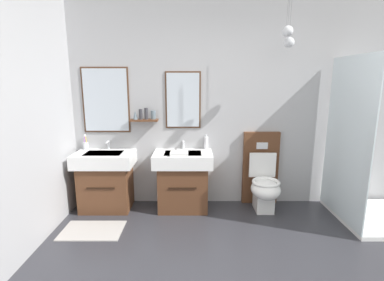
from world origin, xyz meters
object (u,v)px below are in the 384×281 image
toilet (264,181)px  toothbrush_cup (87,145)px  shower_tray (369,190)px  vanity_sink_right (184,179)px  vanity_sink_left (107,179)px  soap_dispenser (207,143)px  folded_hand_towel (181,154)px

toilet → toothbrush_cup: toilet is taller
shower_tray → vanity_sink_right: bearing=171.6°
vanity_sink_right → toothbrush_cup: size_ratio=3.75×
toothbrush_cup → vanity_sink_left: bearing=-30.7°
soap_dispenser → vanity_sink_left: bearing=-172.0°
toilet → soap_dispenser: size_ratio=4.90×
vanity_sink_left → shower_tray: size_ratio=0.39×
toilet → folded_hand_towel: toilet is taller
toothbrush_cup → vanity_sink_right: bearing=-7.7°
soap_dispenser → vanity_sink_right: bearing=-148.8°
vanity_sink_left → folded_hand_towel: folded_hand_towel is taller
toilet → toothbrush_cup: 2.41m
vanity_sink_left → toothbrush_cup: 0.54m
vanity_sink_right → toilet: bearing=0.8°
soap_dispenser → folded_hand_towel: size_ratio=0.93×
toilet → vanity_sink_left: bearing=-179.6°
vanity_sink_left → soap_dispenser: 1.41m
vanity_sink_left → folded_hand_towel: bearing=-9.0°
vanity_sink_left → shower_tray: (3.25, -0.33, -0.02)m
vanity_sink_left → vanity_sink_right: 1.01m
vanity_sink_left → shower_tray: shower_tray is taller
folded_hand_towel → shower_tray: bearing=-4.4°
toothbrush_cup → folded_hand_towel: toothbrush_cup is taller
vanity_sink_left → soap_dispenser: size_ratio=3.76×
toilet → soap_dispenser: 0.90m
shower_tray → toothbrush_cup: bearing=171.9°
vanity_sink_left → toilet: size_ratio=0.77×
vanity_sink_right → toilet: toilet is taller
folded_hand_towel → vanity_sink_left: bearing=171.0°
folded_hand_towel → vanity_sink_right: bearing=75.5°
vanity_sink_right → folded_hand_towel: folded_hand_towel is taller
vanity_sink_right → folded_hand_towel: (-0.04, -0.15, 0.38)m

